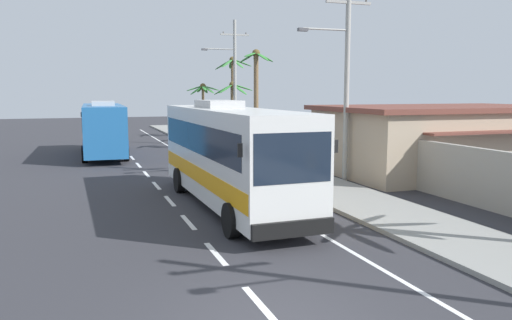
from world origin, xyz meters
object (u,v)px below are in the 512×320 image
Objects in this scene: utility_pole_far at (234,79)px; roadside_building at (443,139)px; motorcycle_beside_bus at (218,156)px; palm_nearest at (256,85)px; utility_pole_mid at (345,69)px; palm_second at (233,82)px; palm_farthest at (203,96)px; coach_bus_far_lane at (103,127)px; coach_bus_foreground at (230,152)px; palm_fourth at (233,101)px.

utility_pole_far reaches higher than roadside_building.
motorcycle_beside_bus is 9.25m from palm_nearest.
utility_pole_mid reaches higher than palm_second.
palm_second is 3.34m from palm_farthest.
coach_bus_far_lane is at bearing 175.54° from palm_nearest.
roadside_building is at bearing 17.43° from coach_bus_foreground.
motorcycle_beside_bus is at bearing 125.88° from utility_pole_mid.
palm_fourth is (0.60, 2.29, -1.74)m from utility_pole_far.
palm_second is (11.93, 9.84, 3.20)m from coach_bus_far_lane.
motorcycle_beside_bus is at bearing -53.23° from coach_bus_far_lane.
utility_pole_far is at bearing -104.78° from palm_fourth.
palm_fourth is (4.82, 12.98, 2.81)m from motorcycle_beside_bus.
palm_nearest is 14.11m from roadside_building.
palm_nearest is 12.82m from palm_farthest.
roadside_building is at bearing -68.32° from utility_pole_far.
palm_fourth is (10.56, 5.30, 1.55)m from coach_bus_far_lane.
palm_nearest is (10.43, -0.81, 2.80)m from coach_bus_far_lane.
palm_second reaches higher than palm_fourth.
utility_pole_far is (-0.27, 16.88, -0.12)m from utility_pole_mid.
utility_pole_far is (6.38, 20.30, 3.15)m from coach_bus_foreground.
palm_fourth is (-1.37, -4.54, -1.65)m from palm_second.
coach_bus_far_lane is 9.67m from motorcycle_beside_bus.
palm_fourth is 0.41× the size of roadside_building.
utility_pole_far reaches higher than palm_farthest.
motorcycle_beside_bus is at bearing 152.42° from roadside_building.
roadside_building is at bearing -27.58° from motorcycle_beside_bus.
roadside_building is (16.42, -13.26, -0.13)m from coach_bus_far_lane.
palm_fourth is at bearing -82.30° from palm_farthest.
utility_pole_far is 0.78× the size of roadside_building.
utility_pole_mid reaches higher than palm_fourth.
utility_pole_mid is at bearing -174.32° from roadside_building.
coach_bus_foreground is at bearing -102.68° from motorcycle_beside_bus.
coach_bus_foreground is 1.58× the size of palm_nearest.
utility_pole_mid is at bearing -54.12° from motorcycle_beside_bus.
motorcycle_beside_bus is 0.39× the size of palm_fourth.
palm_fourth reaches higher than roadside_building.
palm_farthest is at bearing 91.89° from utility_pole_far.
palm_second is (1.50, 10.65, 0.40)m from palm_nearest.
coach_bus_foreground is 18.04m from palm_nearest.
utility_pole_mid is at bearing -53.63° from coach_bus_far_lane.
coach_bus_far_lane is at bearing 126.37° from utility_pole_mid.
utility_pole_mid is 1.98× the size of palm_fourth.
utility_pole_mid reaches higher than utility_pole_far.
coach_bus_far_lane is 10.83m from palm_nearest.
palm_second is 1.47× the size of palm_farthest.
utility_pole_far reaches higher than coach_bus_far_lane.
motorcycle_beside_bus is at bearing 77.32° from coach_bus_foreground.
palm_farthest reaches higher than coach_bus_far_lane.
utility_pole_far reaches higher than palm_fourth.
palm_fourth is at bearing 72.83° from coach_bus_foreground.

